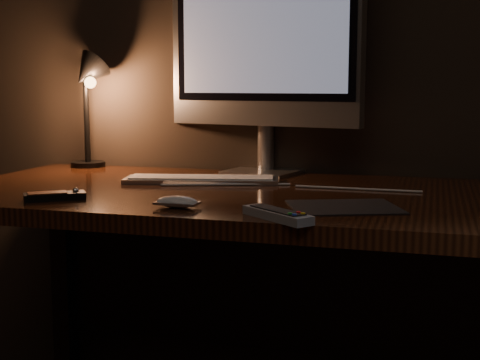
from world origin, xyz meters
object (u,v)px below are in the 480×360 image
(mouse, at_px, (177,203))
(tv_remote, at_px, (277,214))
(monitor, at_px, (263,43))
(media_remote, at_px, (55,196))
(keyboard, at_px, (201,179))
(desk_lamp, at_px, (88,89))
(desk, at_px, (263,236))

(mouse, height_order, tv_remote, tv_remote)
(monitor, bearing_deg, media_remote, -105.99)
(keyboard, xyz_separation_m, desk_lamp, (-0.44, 0.19, 0.24))
(desk, distance_m, tv_remote, 0.45)
(tv_remote, bearing_deg, desk, 146.86)
(desk_lamp, bearing_deg, desk, -15.61)
(monitor, relative_size, tv_remote, 3.97)
(desk, bearing_deg, keyboard, 168.34)
(desk, relative_size, keyboard, 3.85)
(keyboard, height_order, mouse, mouse)
(tv_remote, bearing_deg, desk_lamp, 178.83)
(desk, height_order, mouse, mouse)
(monitor, relative_size, media_remote, 4.66)
(desk, xyz_separation_m, keyboard, (-0.18, 0.04, 0.14))
(tv_remote, bearing_deg, keyboard, 164.20)
(desk, distance_m, mouse, 0.38)
(keyboard, distance_m, media_remote, 0.43)
(desk, height_order, monitor, monitor)
(desk, distance_m, media_remote, 0.54)
(media_remote, bearing_deg, desk, 2.14)
(monitor, distance_m, mouse, 0.71)
(desk, xyz_separation_m, desk_lamp, (-0.63, 0.23, 0.38))
(tv_remote, bearing_deg, mouse, -156.52)
(media_remote, bearing_deg, monitor, 23.24)
(monitor, distance_m, tv_remote, 0.79)
(mouse, bearing_deg, media_remote, 177.89)
(keyboard, bearing_deg, monitor, 49.71)
(media_remote, relative_size, tv_remote, 0.85)
(mouse, relative_size, media_remote, 0.67)
(mouse, relative_size, desk_lamp, 0.25)
(desk, relative_size, media_remote, 11.54)
(keyboard, bearing_deg, tv_remote, -67.51)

